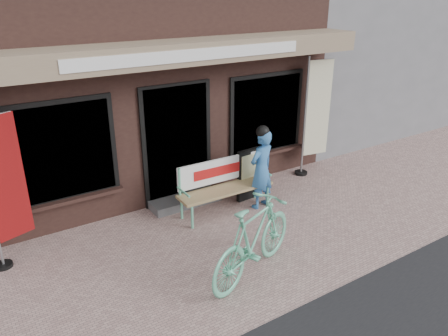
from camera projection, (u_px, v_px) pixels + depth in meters
ground at (239, 248)px, 6.68m from camera, size 70.00×70.00×0.00m
storefront at (110, 23)px, 9.38m from camera, size 7.00×6.77×6.00m
neighbor_right_near at (360, 17)px, 14.12m from camera, size 10.00×7.00×5.60m
bench at (223, 182)px, 7.62m from camera, size 1.74×0.48×0.94m
person at (261, 168)px, 7.68m from camera, size 0.59×0.46×1.53m
bicycle at (254, 239)px, 5.88m from camera, size 1.90×1.14×1.10m
nobori_red at (4, 188)px, 5.96m from camera, size 0.67×0.35×2.25m
nobori_cream at (315, 115)px, 8.94m from camera, size 0.73×0.31×2.47m
menu_stand at (249, 174)px, 8.07m from camera, size 0.50×0.15×0.98m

